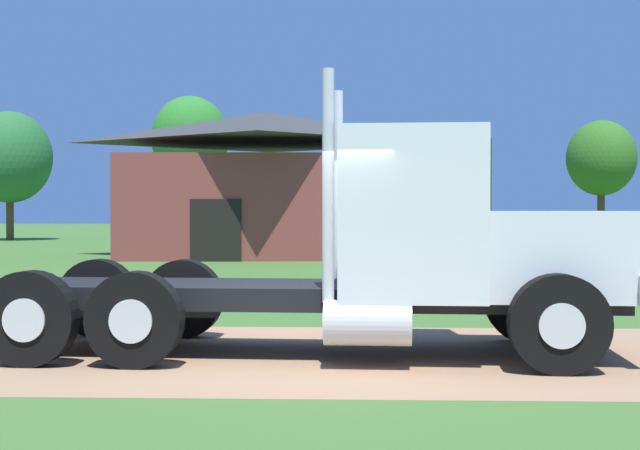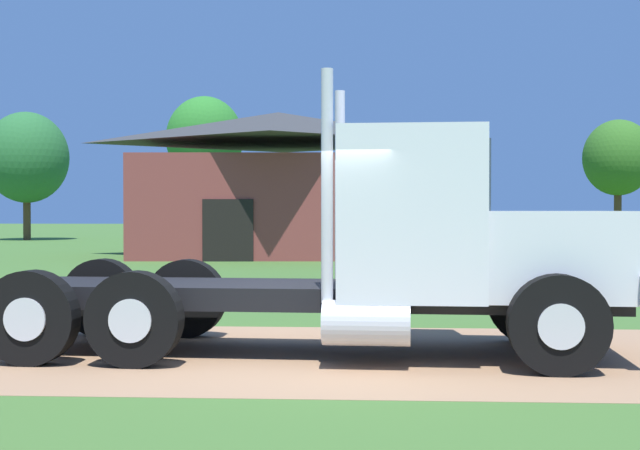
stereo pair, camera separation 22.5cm
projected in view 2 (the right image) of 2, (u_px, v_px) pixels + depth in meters
ground_plane at (289, 355)px, 10.77m from camera, size 200.00×200.00×0.00m
dirt_track at (289, 355)px, 10.77m from camera, size 120.00×5.05×0.01m
truck_foreground_white at (396, 251)px, 10.75m from camera, size 8.18×3.00×3.45m
shed_building at (278, 187)px, 33.91m from camera, size 11.48×8.38×5.68m
tree_left at (27, 158)px, 51.51m from camera, size 4.97×4.97×7.70m
tree_mid at (205, 139)px, 44.54m from camera, size 3.99×3.99×7.72m
tree_right at (618, 158)px, 50.69m from camera, size 4.08×4.08×7.16m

